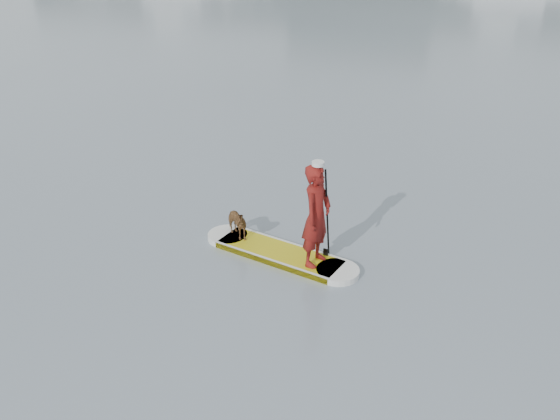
# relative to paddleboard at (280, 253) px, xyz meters

# --- Properties ---
(ground) EXTENTS (140.00, 140.00, 0.00)m
(ground) POSITION_rel_paddleboard_xyz_m (2.22, -0.07, -0.06)
(ground) COLOR slate
(ground) RESTS_ON ground
(paddleboard) EXTENTS (3.21, 1.46, 0.12)m
(paddleboard) POSITION_rel_paddleboard_xyz_m (0.00, 0.00, 0.00)
(paddleboard) COLOR gold
(paddleboard) RESTS_ON ground
(paddler) EXTENTS (0.62, 0.80, 1.95)m
(paddler) POSITION_rel_paddleboard_xyz_m (0.75, -0.20, 1.04)
(paddler) COLOR maroon
(paddler) RESTS_ON paddleboard
(white_cap) EXTENTS (0.22, 0.22, 0.07)m
(white_cap) POSITION_rel_paddleboard_xyz_m (0.75, -0.20, 2.05)
(white_cap) COLOR silver
(white_cap) RESTS_ON paddler
(dog) EXTENTS (0.79, 0.73, 0.63)m
(dog) POSITION_rel_paddleboard_xyz_m (-1.01, 0.28, 0.38)
(dog) COLOR brown
(dog) RESTS_ON paddleboard
(paddle) EXTENTS (0.11, 0.30, 2.00)m
(paddle) POSITION_rel_paddleboard_xyz_m (0.88, 0.09, 0.74)
(paddle) COLOR black
(paddle) RESTS_ON ground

